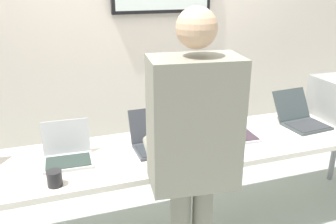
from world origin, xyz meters
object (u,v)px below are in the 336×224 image
(workbench, at_px, (188,150))
(person, at_px, (193,145))
(laptop_station_4, at_px, (301,118))
(coffee_mug, at_px, (55,178))
(laptop_station_1, at_px, (67,152))
(laptop_station_2, at_px, (157,139))
(laptop_station_3, at_px, (231,128))

(workbench, distance_m, person, 0.76)
(laptop_station_4, distance_m, coffee_mug, 1.94)
(laptop_station_1, distance_m, coffee_mug, 0.31)
(laptop_station_2, bearing_deg, workbench, -10.83)
(laptop_station_1, distance_m, laptop_station_4, 1.82)
(laptop_station_2, bearing_deg, laptop_station_3, 2.21)
(laptop_station_4, xyz_separation_m, coffee_mug, (-1.91, -0.32, -0.01))
(laptop_station_1, xyz_separation_m, laptop_station_2, (0.60, 0.00, 0.00))
(laptop_station_2, relative_size, laptop_station_3, 0.87)
(laptop_station_1, relative_size, laptop_station_2, 0.92)
(workbench, distance_m, laptop_station_4, 1.00)
(laptop_station_1, xyz_separation_m, person, (0.59, -0.66, 0.26))
(laptop_station_2, xyz_separation_m, laptop_station_4, (1.22, 0.02, -0.00))
(laptop_station_4, bearing_deg, laptop_station_1, -179.19)
(laptop_station_1, relative_size, laptop_station_4, 0.76)
(workbench, xyz_separation_m, laptop_station_1, (-0.82, 0.04, 0.10))
(laptop_station_2, bearing_deg, coffee_mug, -157.30)
(laptop_station_2, distance_m, coffee_mug, 0.76)
(laptop_station_4, bearing_deg, laptop_station_3, -179.81)
(person, distance_m, coffee_mug, 0.83)
(person, bearing_deg, laptop_station_3, 48.81)
(workbench, relative_size, person, 1.97)
(laptop_station_1, bearing_deg, laptop_station_3, 1.14)
(laptop_station_4, bearing_deg, person, -150.75)
(laptop_station_3, height_order, coffee_mug, laptop_station_3)
(laptop_station_2, height_order, coffee_mug, laptop_station_2)
(coffee_mug, bearing_deg, laptop_station_1, 72.15)
(workbench, height_order, laptop_station_2, laptop_station_2)
(workbench, bearing_deg, person, -110.60)
(laptop_station_2, relative_size, coffee_mug, 3.69)
(laptop_station_2, height_order, laptop_station_3, laptop_station_2)
(workbench, xyz_separation_m, laptop_station_2, (-0.22, 0.04, 0.10))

